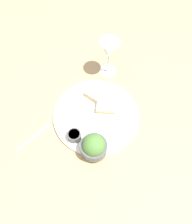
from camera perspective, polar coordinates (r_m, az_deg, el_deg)
name	(u,v)px	position (r m, az deg, el deg)	size (l,w,h in m)	color
ground_plane	(96,116)	(0.91, 0.00, -1.05)	(4.00, 4.00, 0.00)	tan
dinner_plate	(96,115)	(0.90, 0.00, -0.84)	(0.35, 0.35, 0.01)	white
salad_bowl	(94,146)	(0.80, -0.57, -8.96)	(0.10, 0.10, 0.09)	#4C5156
sauce_ramekin	(74,135)	(0.84, -5.69, -6.12)	(0.05, 0.05, 0.03)	#4C4C4C
cheese_toast_near	(106,106)	(0.90, 2.54, 1.52)	(0.08, 0.07, 0.03)	#D1B27F
cheese_toast_far	(94,93)	(0.93, -0.49, 4.89)	(0.09, 0.09, 0.03)	#D1B27F
wine_glass	(109,51)	(0.95, 3.45, 15.54)	(0.09, 0.09, 0.18)	silver
fork	(34,137)	(0.90, -16.00, -6.21)	(0.12, 0.12, 0.01)	silver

